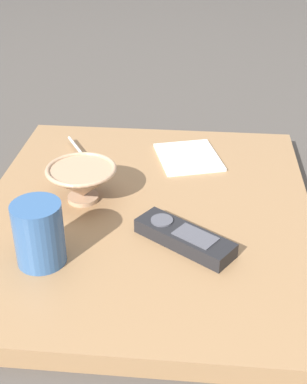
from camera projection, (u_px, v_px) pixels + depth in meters
name	position (u px, v px, depth m)	size (l,w,h in m)	color
ground_plane	(146.00, 224.00, 0.95)	(6.00, 6.00, 0.00)	#47423D
table	(146.00, 216.00, 0.94)	(0.67, 0.58, 0.03)	#936D47
cereal_bowl	(82.00, 181.00, 0.94)	(0.13, 0.13, 0.07)	tan
coffee_mug	(39.00, 234.00, 0.78)	(0.07, 0.07, 0.10)	#33598C
teaspoon	(83.00, 156.00, 1.08)	(0.11, 0.07, 0.03)	silver
tv_remote_near	(184.00, 237.00, 0.83)	(0.14, 0.17, 0.03)	black
folded_napkin	(188.00, 157.00, 1.09)	(0.17, 0.15, 0.01)	white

